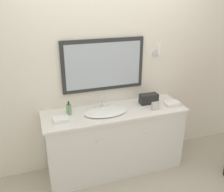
{
  "coord_description": "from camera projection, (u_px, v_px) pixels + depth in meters",
  "views": [
    {
      "loc": [
        -0.92,
        -2.32,
        2.2
      ],
      "look_at": [
        -0.04,
        0.29,
        1.06
      ],
      "focal_mm": 40.0,
      "sensor_mm": 36.0,
      "label": 1
    }
  ],
  "objects": [
    {
      "name": "sink_basin",
      "position": [
        106.0,
        111.0,
        3.0
      ],
      "size": [
        0.52,
        0.35,
        0.19
      ],
      "color": "white",
      "rests_on": "vanity_counter"
    },
    {
      "name": "vanity_counter",
      "position": [
        115.0,
        140.0,
        3.23
      ],
      "size": [
        1.77,
        0.56,
        0.86
      ],
      "color": "silver",
      "rests_on": "ground_plane"
    },
    {
      "name": "picture_frame",
      "position": [
        155.0,
        106.0,
        3.06
      ],
      "size": [
        0.1,
        0.01,
        0.11
      ],
      "color": "#B2B2B7",
      "rests_on": "vanity_counter"
    },
    {
      "name": "appliance_box",
      "position": [
        149.0,
        99.0,
        3.25
      ],
      "size": [
        0.24,
        0.11,
        0.13
      ],
      "color": "black",
      "rests_on": "vanity_counter"
    },
    {
      "name": "ground_plane",
      "position": [
        122.0,
        181.0,
        3.14
      ],
      "size": [
        14.0,
        14.0,
        0.0
      ],
      "primitive_type": "plane",
      "color": "#B2A893"
    },
    {
      "name": "hand_towel_far_corner",
      "position": [
        172.0,
        104.0,
        3.2
      ],
      "size": [
        0.19,
        0.13,
        0.05
      ],
      "color": "white",
      "rests_on": "vanity_counter"
    },
    {
      "name": "wall_back",
      "position": [
        107.0,
        71.0,
        3.17
      ],
      "size": [
        8.0,
        0.18,
        2.55
      ],
      "color": "silver",
      "rests_on": "ground_plane"
    },
    {
      "name": "hand_towel_near_sink",
      "position": [
        61.0,
        120.0,
        2.8
      ],
      "size": [
        0.17,
        0.13,
        0.05
      ],
      "color": "white",
      "rests_on": "vanity_counter"
    },
    {
      "name": "soap_bottle",
      "position": [
        69.0,
        109.0,
        2.94
      ],
      "size": [
        0.06,
        0.06,
        0.17
      ],
      "color": "#709966",
      "rests_on": "vanity_counter"
    }
  ]
}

